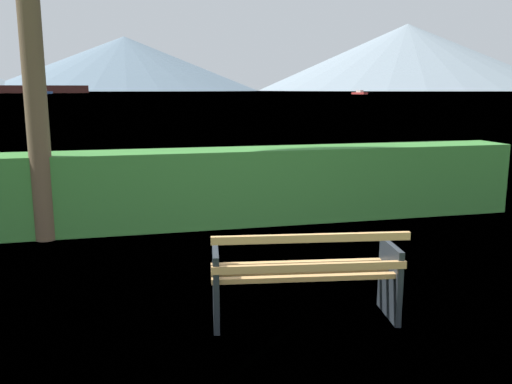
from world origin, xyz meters
The scene contains 7 objects.
ground_plane centered at (0.00, 0.00, 0.00)m, with size 1400.00×1400.00×0.00m, color #4C6B33.
water_surface centered at (0.00, 308.36, 0.00)m, with size 620.00×620.00×0.00m, color #6B8EA3.
park_bench centered at (-0.01, -0.06, 0.42)m, with size 1.70×0.79×0.87m.
hedge_row centered at (0.00, 3.58, 0.57)m, with size 9.23×0.77×1.14m, color #387A33.
sailboat_mid centered at (84.90, 185.97, 0.54)m, with size 4.17×7.03×1.56m.
tender_far centered at (-34.06, 233.47, 0.74)m, with size 7.15×4.46×2.12m.
distant_hills centered at (95.98, 561.80, 32.80)m, with size 831.07×335.32×73.46m.
Camera 1 is at (-1.47, -4.27, 2.03)m, focal length 37.48 mm.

